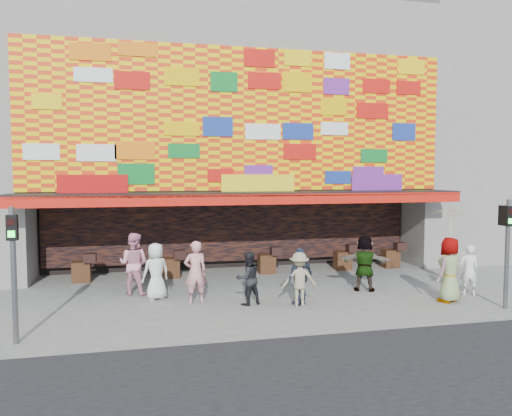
# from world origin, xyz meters

# --- Properties ---
(ground) EXTENTS (90.00, 90.00, 0.00)m
(ground) POSITION_xyz_m (0.00, 0.00, 0.00)
(ground) COLOR slate
(ground) RESTS_ON ground
(shop_building) EXTENTS (15.20, 9.40, 10.00)m
(shop_building) POSITION_xyz_m (0.00, 8.18, 5.23)
(shop_building) COLOR gray
(shop_building) RESTS_ON ground
(neighbor_right) EXTENTS (11.00, 8.00, 12.00)m
(neighbor_right) POSITION_xyz_m (13.00, 8.00, 6.00)
(neighbor_right) COLOR gray
(neighbor_right) RESTS_ON ground
(signal_left) EXTENTS (0.22, 0.20, 3.00)m
(signal_left) POSITION_xyz_m (-6.20, -1.50, 1.86)
(signal_left) COLOR #59595B
(signal_left) RESTS_ON ground
(signal_right) EXTENTS (0.22, 0.20, 3.00)m
(signal_right) POSITION_xyz_m (6.20, -1.50, 1.86)
(signal_right) COLOR #59595B
(signal_right) RESTS_ON ground
(ped_a) EXTENTS (0.96, 0.81, 1.67)m
(ped_a) POSITION_xyz_m (-3.10, 1.65, 0.84)
(ped_a) COLOR silver
(ped_a) RESTS_ON ground
(ped_b) EXTENTS (0.69, 0.49, 1.79)m
(ped_b) POSITION_xyz_m (-2.01, 0.99, 0.90)
(ped_b) COLOR #D48991
(ped_b) RESTS_ON ground
(ped_c) EXTENTS (0.87, 0.76, 1.51)m
(ped_c) POSITION_xyz_m (-0.59, 0.49, 0.75)
(ped_c) COLOR black
(ped_c) RESTS_ON ground
(ped_d) EXTENTS (1.03, 0.67, 1.51)m
(ped_d) POSITION_xyz_m (0.77, 0.03, 0.76)
(ped_d) COLOR gray
(ped_d) RESTS_ON ground
(ped_e) EXTENTS (1.01, 0.83, 1.61)m
(ped_e) POSITION_xyz_m (0.85, 0.17, 0.81)
(ped_e) COLOR #2D374F
(ped_e) RESTS_ON ground
(ped_f) EXTENTS (1.72, 1.17, 1.78)m
(ped_f) POSITION_xyz_m (3.32, 1.27, 0.89)
(ped_f) COLOR gray
(ped_f) RESTS_ON ground
(ped_g) EXTENTS (1.08, 0.92, 1.87)m
(ped_g) POSITION_xyz_m (5.12, -0.53, 0.94)
(ped_g) COLOR gray
(ped_g) RESTS_ON ground
(ped_h) EXTENTS (0.65, 0.53, 1.54)m
(ped_h) POSITION_xyz_m (6.16, 0.03, 0.77)
(ped_h) COLOR white
(ped_h) RESTS_ON ground
(ped_i) EXTENTS (1.12, 1.01, 1.89)m
(ped_i) POSITION_xyz_m (-3.74, 2.44, 0.95)
(ped_i) COLOR pink
(ped_i) RESTS_ON ground
(parasol) EXTENTS (1.43, 1.44, 1.98)m
(parasol) POSITION_xyz_m (5.12, -0.53, 2.21)
(parasol) COLOR #FFE6A0
(parasol) RESTS_ON ground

